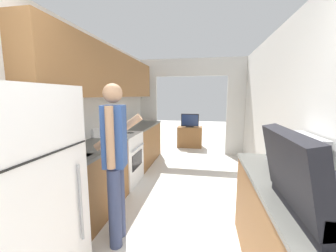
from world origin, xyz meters
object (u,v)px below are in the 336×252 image
(suitcase, at_px, (317,190))
(television, at_px, (190,121))
(range_oven, at_px, (120,159))
(microwave, at_px, (294,152))
(tv_cabinet, at_px, (190,137))
(person, at_px, (115,160))
(refrigerator, at_px, (8,199))

(suitcase, relative_size, television, 1.30)
(range_oven, bearing_deg, microwave, -29.79)
(suitcase, height_order, microwave, suitcase)
(range_oven, height_order, tv_cabinet, range_oven)
(person, xyz_separation_m, microwave, (1.70, 0.10, 0.15))
(suitcase, relative_size, tv_cabinet, 0.94)
(suitcase, height_order, tv_cabinet, suitcase)
(refrigerator, xyz_separation_m, range_oven, (-0.07, 2.13, -0.36))
(refrigerator, height_order, microwave, refrigerator)
(range_oven, bearing_deg, suitcase, -45.35)
(refrigerator, height_order, tv_cabinet, refrigerator)
(refrigerator, height_order, television, refrigerator)
(range_oven, xyz_separation_m, microwave, (2.26, -1.29, 0.59))
(television, bearing_deg, microwave, -73.10)
(tv_cabinet, bearing_deg, refrigerator, -100.64)
(range_oven, bearing_deg, television, 70.30)
(person, bearing_deg, suitcase, -124.26)
(range_oven, xyz_separation_m, suitcase, (2.07, -2.10, 0.58))
(refrigerator, relative_size, microwave, 3.14)
(microwave, xyz_separation_m, television, (-1.25, 4.11, -0.23))
(person, xyz_separation_m, television, (0.45, 4.22, -0.09))
(microwave, bearing_deg, suitcase, -103.25)
(refrigerator, bearing_deg, microwave, 20.96)
(range_oven, distance_m, person, 1.57)
(person, xyz_separation_m, suitcase, (1.51, -0.70, 0.14))
(suitcase, xyz_separation_m, television, (-1.06, 4.92, -0.22))
(range_oven, distance_m, suitcase, 3.00)
(range_oven, distance_m, television, 3.02)
(person, distance_m, television, 4.24)
(person, distance_m, suitcase, 1.67)
(suitcase, bearing_deg, person, 155.18)
(tv_cabinet, bearing_deg, person, -96.00)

